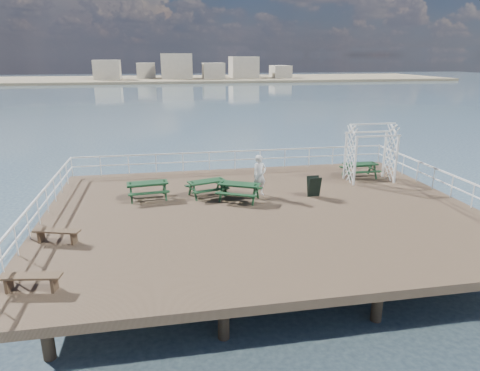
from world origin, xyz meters
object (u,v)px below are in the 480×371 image
picnic_table_c (360,167)px  flat_bench_far (31,279)px  picnic_table_a (148,187)px  trellis_arbor (371,156)px  person (259,175)px  picnic_table_d (239,188)px  picnic_table_b (207,185)px  flat_bench_near (57,233)px

picnic_table_c → flat_bench_far: (-14.07, -9.14, -0.19)m
picnic_table_a → trellis_arbor: bearing=-1.5°
person → picnic_table_c: bearing=-1.1°
picnic_table_c → picnic_table_d: picnic_table_d is taller
picnic_table_c → trellis_arbor: bearing=-75.4°
picnic_table_b → trellis_arbor: trellis_arbor is taller
flat_bench_far → flat_bench_near: bearing=99.0°
picnic_table_c → flat_bench_far: picnic_table_c is taller
picnic_table_d → flat_bench_near: (-7.05, -3.33, -0.22)m
picnic_table_d → flat_bench_far: 9.65m
picnic_table_b → flat_bench_near: size_ratio=1.21×
picnic_table_c → flat_bench_near: 15.26m
picnic_table_d → trellis_arbor: bearing=41.0°
picnic_table_a → picnic_table_c: size_ratio=1.09×
picnic_table_a → picnic_table_b: bearing=-7.2°
picnic_table_b → picnic_table_c: (8.38, 1.66, 0.02)m
trellis_arbor → picnic_table_d: bearing=-165.1°
flat_bench_far → trellis_arbor: (14.25, 8.43, 0.97)m
picnic_table_a → trellis_arbor: size_ratio=0.65×
picnic_table_d → flat_bench_far: bearing=-110.4°
person → picnic_table_b: bearing=151.0°
picnic_table_d → trellis_arbor: 7.47m
picnic_table_c → picnic_table_b: bearing=-167.9°
picnic_table_d → flat_bench_near: bearing=-128.1°
picnic_table_d → picnic_table_a: bearing=-166.7°
picnic_table_a → trellis_arbor: trellis_arbor is taller
picnic_table_c → trellis_arbor: size_ratio=0.60×
flat_bench_near → trellis_arbor: bearing=37.3°
picnic_table_a → person: bearing=-10.9°
picnic_table_b → flat_bench_far: size_ratio=1.18×
flat_bench_far → picnic_table_d: bearing=52.0°
flat_bench_far → person: (8.10, 7.10, 0.60)m
picnic_table_b → picnic_table_a: bearing=162.4°
picnic_table_a → picnic_table_c: bearing=2.2°
picnic_table_b → trellis_arbor: bearing=-10.1°
picnic_table_d → flat_bench_near: 7.80m
picnic_table_d → flat_bench_far: (-7.05, -6.58, -0.21)m
flat_bench_near → picnic_table_d: bearing=42.6°
flat_bench_near → flat_bench_far: bearing=-72.7°
picnic_table_b → picnic_table_d: bearing=-50.0°
picnic_table_d → person: person is taller
flat_bench_near → picnic_table_a: bearing=72.2°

